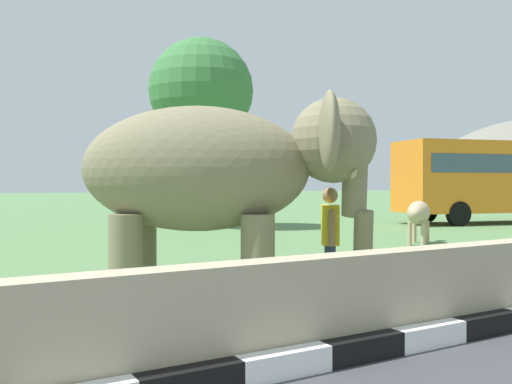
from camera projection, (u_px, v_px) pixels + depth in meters
The scene contains 6 objects.
barrier_parapet at pixel (187, 325), 4.74m from camera, with size 28.00×0.36×1.00m, color tan.
elephant at pixel (223, 172), 7.55m from camera, with size 3.95×3.49×2.88m.
person_handler at pixel (330, 237), 8.13m from camera, with size 0.43×0.60×1.66m.
bus_orange at pixel (502, 175), 24.29m from camera, with size 9.81×4.75×3.50m.
cow_near at pixel (419, 213), 15.71m from camera, with size 1.77×1.45×1.23m.
tree_distant at pixel (201, 91), 21.55m from camera, with size 4.05×4.05×7.35m.
Camera 1 is at (0.14, -0.44, 1.71)m, focal length 39.05 mm.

